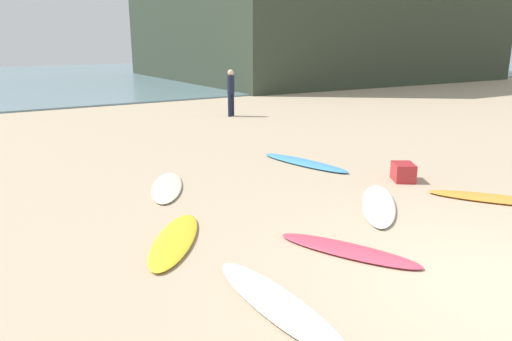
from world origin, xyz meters
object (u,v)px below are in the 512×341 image
surfboard_1 (167,187)px  surfboard_3 (175,240)px  surfboard_2 (379,204)px  surfboard_5 (348,250)px  surfboard_6 (277,303)px  surfboard_4 (495,198)px  surfboard_0 (304,162)px  beachgoer_near (231,90)px  beach_cooler (403,172)px

surfboard_1 → surfboard_3: surfboard_3 is taller
surfboard_2 → surfboard_5: bearing=77.0°
surfboard_2 → surfboard_6: 3.89m
surfboard_1 → surfboard_4: surfboard_4 is taller
surfboard_2 → surfboard_3: 3.75m
surfboard_2 → surfboard_4: surfboard_2 is taller
surfboard_0 → surfboard_5: size_ratio=1.23×
surfboard_0 → beachgoer_near: beachgoer_near is taller
surfboard_3 → surfboard_4: size_ratio=0.91×
surfboard_4 → surfboard_1: bearing=-74.4°
surfboard_6 → beach_cooler: 5.78m
surfboard_1 → surfboard_4: bearing=-13.6°
surfboard_4 → surfboard_6: bearing=-26.2°
beachgoer_near → beach_cooler: bearing=53.8°
surfboard_3 → beach_cooler: (5.38, 0.36, 0.15)m
surfboard_1 → beachgoer_near: size_ratio=1.19×
surfboard_1 → beach_cooler: 4.94m
beachgoer_near → beach_cooler: (-1.53, -9.83, -0.83)m
surfboard_5 → surfboard_6: (-1.66, -0.61, 0.00)m
surfboard_0 → surfboard_2: same height
surfboard_0 → surfboard_5: bearing=-132.0°
surfboard_4 → surfboard_5: 3.88m
surfboard_2 → surfboard_3: bearing=37.4°
surfboard_5 → beach_cooler: size_ratio=3.77×
surfboard_1 → surfboard_4: 6.27m
beachgoer_near → surfboard_2: bearing=46.0°
surfboard_3 → surfboard_4: 5.95m
surfboard_2 → surfboard_5: (-1.82, -1.13, -0.01)m
surfboard_1 → surfboard_2: surfboard_2 is taller
beach_cooler → surfboard_2: bearing=-152.2°
surfboard_5 → surfboard_4: bearing=-21.4°
surfboard_2 → surfboard_3: size_ratio=1.13×
surfboard_4 → beach_cooler: size_ratio=4.22×
surfboard_6 → beach_cooler: bearing=-152.2°
surfboard_1 → surfboard_6: (-0.73, -4.83, 0.00)m
surfboard_6 → surfboard_5: bearing=-158.9°
surfboard_3 → surfboard_5: 2.51m
surfboard_4 → beachgoer_near: beachgoer_near is taller
surfboard_0 → surfboard_1: bearing=170.4°
surfboard_0 → surfboard_2: size_ratio=1.07×
surfboard_1 → surfboard_3: 2.74m
surfboard_0 → surfboard_2: 3.23m
surfboard_1 → beachgoer_near: 9.72m
surfboard_0 → surfboard_6: bearing=-141.6°
surfboard_5 → beach_cooler: (3.49, 2.01, 0.15)m
surfboard_0 → surfboard_5: 5.00m
surfboard_2 → beachgoer_near: (3.20, 10.71, 0.98)m
surfboard_1 → surfboard_2: 4.13m
surfboard_2 → beach_cooler: (1.67, 0.88, 0.15)m
surfboard_0 → beach_cooler: bearing=-79.3°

